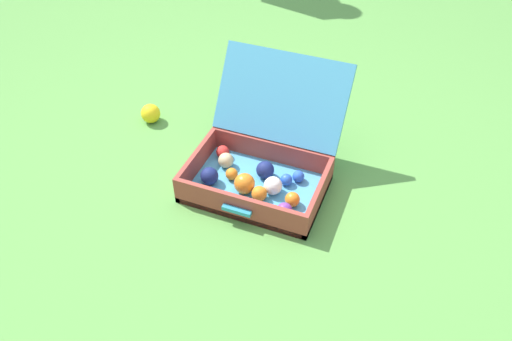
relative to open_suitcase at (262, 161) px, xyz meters
name	(u,v)px	position (x,y,z in m)	size (l,w,h in m)	color
ground_plane	(254,176)	(-0.04, 0.01, -0.10)	(16.00, 16.00, 0.00)	#569342
open_suitcase	(262,161)	(0.00, 0.00, 0.00)	(0.52, 0.58, 0.42)	#4799C6
stray_ball_on_grass	(151,113)	(-0.61, 0.18, -0.05)	(0.09, 0.09, 0.09)	yellow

